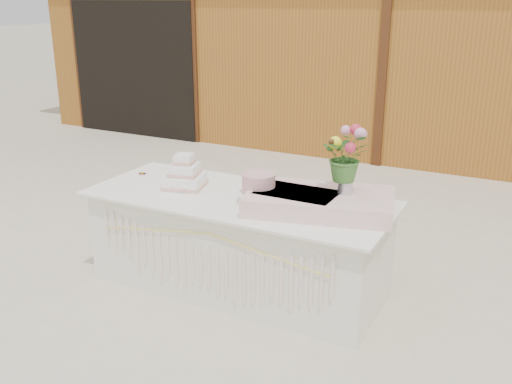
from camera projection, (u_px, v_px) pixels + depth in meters
ground at (239, 286)px, 4.67m from camera, size 80.00×80.00×0.00m
barn at (417, 34)px, 9.17m from camera, size 12.60×4.60×3.30m
cake_table at (238, 242)px, 4.54m from camera, size 2.40×1.00×0.77m
wedding_cake at (185, 176)px, 4.62m from camera, size 0.38×0.38×0.28m
pink_cake_stand at (259, 187)px, 4.25m from camera, size 0.32×0.32×0.23m
satin_runner at (320, 202)px, 4.12m from camera, size 1.16×0.83×0.13m
flower_vase at (345, 184)px, 4.07m from camera, size 0.11×0.11×0.14m
bouquet at (347, 150)px, 3.98m from camera, size 0.38×0.35×0.36m
loose_flowers at (145, 173)px, 4.98m from camera, size 0.13×0.30×0.02m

